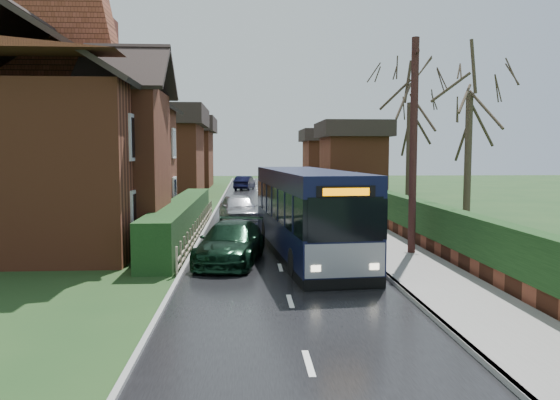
{
  "coord_description": "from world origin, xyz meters",
  "views": [
    {
      "loc": [
        -1.06,
        -19.17,
        3.67
      ],
      "look_at": [
        0.27,
        2.55,
        1.8
      ],
      "focal_mm": 35.0,
      "sensor_mm": 36.0,
      "label": 1
    }
  ],
  "objects": [
    {
      "name": "road",
      "position": [
        0.0,
        10.0,
        0.01
      ],
      "size": [
        6.0,
        100.0,
        0.02
      ],
      "primitive_type": "cube",
      "color": "black",
      "rests_on": "ground"
    },
    {
      "name": "kerb_left",
      "position": [
        -3.05,
        10.0,
        0.05
      ],
      "size": [
        0.12,
        100.0,
        0.1
      ],
      "primitive_type": "cube",
      "color": "gray",
      "rests_on": "ground"
    },
    {
      "name": "kerb_right",
      "position": [
        3.05,
        10.0,
        0.07
      ],
      "size": [
        0.12,
        100.0,
        0.14
      ],
      "primitive_type": "cube",
      "color": "gray",
      "rests_on": "ground"
    },
    {
      "name": "tree_right_far",
      "position": [
        7.98,
        10.76,
        6.89
      ],
      "size": [
        4.77,
        4.77,
        9.22
      ],
      "color": "#32271D",
      "rests_on": "ground"
    },
    {
      "name": "picket_fence",
      "position": [
        -3.15,
        5.0,
        0.45
      ],
      "size": [
        0.1,
        16.0,
        0.9
      ],
      "primitive_type": null,
      "color": "gray",
      "rests_on": "ground"
    },
    {
      "name": "car_distant",
      "position": [
        -1.25,
        35.73,
        0.7
      ],
      "size": [
        2.26,
        4.44,
        1.4
      ],
      "primitive_type": "imported",
      "rotation": [
        0.0,
        0.0,
        2.95
      ],
      "color": "black",
      "rests_on": "ground"
    },
    {
      "name": "right_wall_hedge",
      "position": [
        5.8,
        10.0,
        1.02
      ],
      "size": [
        0.6,
        50.0,
        1.8
      ],
      "color": "brown",
      "rests_on": "ground"
    },
    {
      "name": "front_hedge",
      "position": [
        -3.9,
        5.0,
        0.8
      ],
      "size": [
        1.2,
        16.0,
        1.6
      ],
      "primitive_type": "cube",
      "color": "black",
      "rests_on": "ground"
    },
    {
      "name": "tree_right_near",
      "position": [
        8.03,
        2.78,
        6.53
      ],
      "size": [
        4.05,
        4.05,
        8.74
      ],
      "color": "#392E22",
      "rests_on": "ground"
    },
    {
      "name": "telegraph_pole",
      "position": [
        4.8,
        -0.25,
        3.88
      ],
      "size": [
        0.26,
        0.99,
        7.67
      ],
      "rotation": [
        0.0,
        0.0,
        -0.1
      ],
      "color": "black",
      "rests_on": "ground"
    },
    {
      "name": "ground",
      "position": [
        0.0,
        0.0,
        0.0
      ],
      "size": [
        140.0,
        140.0,
        0.0
      ],
      "primitive_type": "plane",
      "color": "#29441D",
      "rests_on": "ground"
    },
    {
      "name": "tree_house_side",
      "position": [
        -10.57,
        13.34,
        7.99
      ],
      "size": [
        4.71,
        4.71,
        10.7
      ],
      "color": "#3D2C24",
      "rests_on": "ground"
    },
    {
      "name": "car_green",
      "position": [
        -1.6,
        -1.03,
        0.68
      ],
      "size": [
        2.61,
        4.9,
        1.35
      ],
      "primitive_type": "imported",
      "rotation": [
        0.0,
        0.0,
        -0.16
      ],
      "color": "black",
      "rests_on": "ground"
    },
    {
      "name": "bus_stop_sign",
      "position": [
        4.0,
        5.7,
        1.85
      ],
      "size": [
        0.22,
        0.41,
        2.81
      ],
      "rotation": [
        0.0,
        0.0,
        -0.41
      ],
      "color": "slate",
      "rests_on": "ground"
    },
    {
      "name": "pavement",
      "position": [
        4.25,
        10.0,
        0.07
      ],
      "size": [
        2.5,
        100.0,
        0.14
      ],
      "primitive_type": "cube",
      "color": "slate",
      "rests_on": "ground"
    },
    {
      "name": "bus",
      "position": [
        1.07,
        -0.04,
        1.52
      ],
      "size": [
        3.26,
        10.28,
        3.07
      ],
      "rotation": [
        0.0,
        0.0,
        0.1
      ],
      "color": "black",
      "rests_on": "ground"
    },
    {
      "name": "car_silver",
      "position": [
        -1.5,
        9.28,
        0.77
      ],
      "size": [
        2.41,
        4.71,
        1.53
      ],
      "primitive_type": "imported",
      "rotation": [
        0.0,
        0.0,
        0.14
      ],
      "color": "#B3B2B7",
      "rests_on": "ground"
    },
    {
      "name": "brick_house",
      "position": [
        -8.73,
        4.78,
        4.38
      ],
      "size": [
        9.3,
        14.6,
        10.3
      ],
      "color": "brown",
      "rests_on": "ground"
    }
  ]
}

